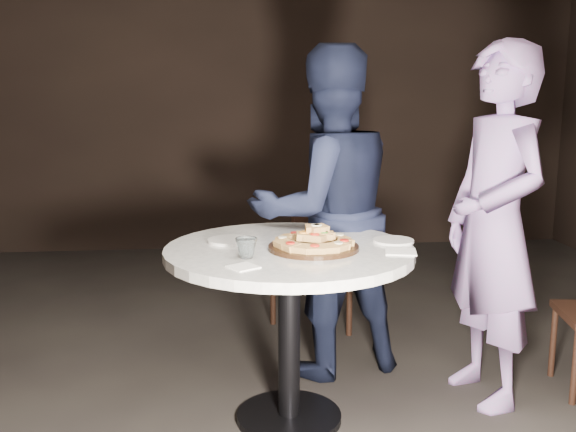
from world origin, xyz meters
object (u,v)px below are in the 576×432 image
(diner_teal, at_px, (494,226))
(chair_far, at_px, (317,252))
(serving_board, at_px, (313,247))
(water_glass, at_px, (246,248))
(focaccia_pile, at_px, (314,239))
(diner_navy, at_px, (326,213))
(table, at_px, (289,280))

(diner_teal, bearing_deg, chair_far, -152.31)
(serving_board, distance_m, chair_far, 1.17)
(chair_far, relative_size, diner_teal, 0.53)
(water_glass, bearing_deg, focaccia_pile, 21.74)
(diner_navy, height_order, diner_teal, same)
(serving_board, xyz_separation_m, water_glass, (-0.30, -0.12, 0.03))
(table, relative_size, serving_board, 3.46)
(diner_navy, bearing_deg, table, 49.65)
(table, xyz_separation_m, water_glass, (-0.20, -0.17, 0.20))
(water_glass, height_order, diner_navy, diner_navy)
(chair_far, bearing_deg, water_glass, 52.06)
(serving_board, relative_size, chair_far, 0.43)
(table, bearing_deg, focaccia_pile, -26.85)
(diner_navy, bearing_deg, chair_far, -109.16)
(chair_far, xyz_separation_m, diner_navy, (-0.03, -0.49, 0.34))
(water_glass, bearing_deg, serving_board, 21.76)
(focaccia_pile, relative_size, chair_far, 0.38)
(focaccia_pile, distance_m, water_glass, 0.32)
(chair_far, distance_m, diner_teal, 1.21)
(serving_board, height_order, diner_teal, diner_teal)
(chair_far, xyz_separation_m, diner_teal, (0.72, -0.92, 0.34))
(diner_teal, bearing_deg, focaccia_pile, -88.22)
(focaccia_pile, relative_size, diner_teal, 0.20)
(serving_board, distance_m, focaccia_pile, 0.04)
(serving_board, relative_size, diner_teal, 0.23)
(focaccia_pile, xyz_separation_m, diner_teal, (0.90, 0.19, -0.00))
(serving_board, bearing_deg, water_glass, -158.24)
(water_glass, height_order, diner_teal, diner_teal)
(focaccia_pile, relative_size, water_glass, 3.91)
(table, xyz_separation_m, chair_far, (0.28, 1.06, -0.14))
(chair_far, bearing_deg, focaccia_pile, 64.16)
(water_glass, bearing_deg, chair_far, 68.68)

